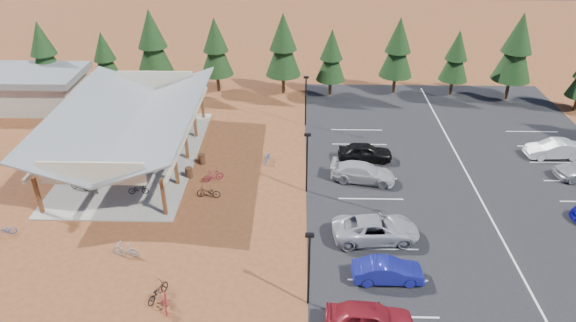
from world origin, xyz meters
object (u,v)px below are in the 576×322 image
(bike_14, at_px, (267,158))
(car_2, at_px, (376,229))
(bike_0, at_px, (79,185))
(bike_7, at_px, (166,121))
(lamp_post_1, at_px, (307,159))
(bike_16, at_px, (208,192))
(bike_11, at_px, (165,302))
(bike_3, at_px, (113,129))
(bike_12, at_px, (158,291))
(car_9, at_px, (554,149))
(car_0, at_px, (369,318))
(car_1, at_px, (388,271))
(bike_6, at_px, (146,148))
(car_3, at_px, (363,172))
(bike_pavilion, at_px, (130,119))
(trash_bin_0, at_px, (189,173))
(bike_15, at_px, (213,175))
(trash_bin_1, at_px, (202,159))
(bike_2, at_px, (113,137))
(lamp_post_2, at_px, (306,98))
(bike_5, at_px, (163,162))
(bike_4, at_px, (138,189))
(bike_13, at_px, (126,249))
(lamp_post_0, at_px, (309,264))
(bike_1, at_px, (95,164))
(car_4, at_px, (365,152))
(outbuilding, at_px, (31,89))

(bike_14, xyz_separation_m, car_2, (8.06, -10.48, 0.44))
(bike_0, xyz_separation_m, bike_7, (4.23, 11.70, 0.09))
(lamp_post_1, bearing_deg, bike_16, -172.29)
(bike_7, xyz_separation_m, bike_16, (6.13, -12.41, -0.11))
(bike_11, xyz_separation_m, bike_14, (4.91, 17.20, -0.09))
(bike_11, bearing_deg, bike_3, 99.02)
(bike_12, height_order, car_9, car_9)
(bike_12, bearing_deg, bike_0, -28.54)
(car_0, relative_size, car_1, 1.11)
(bike_6, bearing_deg, car_0, -119.29)
(car_3, bearing_deg, bike_pavilion, 91.27)
(bike_16, bearing_deg, bike_pavilion, -124.94)
(trash_bin_0, relative_size, bike_15, 0.52)
(bike_0, height_order, bike_7, bike_7)
(trash_bin_1, distance_m, bike_6, 5.49)
(trash_bin_1, relative_size, bike_2, 0.58)
(car_3, bearing_deg, bike_14, 80.86)
(bike_2, relative_size, bike_7, 0.93)
(lamp_post_2, height_order, car_1, lamp_post_2)
(trash_bin_1, distance_m, bike_5, 3.26)
(bike_11, bearing_deg, bike_4, 96.66)
(trash_bin_0, height_order, car_3, car_3)
(bike_2, xyz_separation_m, bike_14, (14.60, -3.38, -0.08))
(bike_pavilion, relative_size, trash_bin_1, 21.56)
(bike_11, bearing_deg, car_9, 16.12)
(car_0, bearing_deg, bike_13, 72.30)
(lamp_post_2, bearing_deg, bike_0, -145.55)
(trash_bin_1, bearing_deg, lamp_post_0, -60.98)
(bike_1, height_order, car_0, car_0)
(bike_1, height_order, bike_14, bike_1)
(bike_2, xyz_separation_m, bike_12, (9.03, -19.74, -0.01))
(bike_1, distance_m, bike_2, 5.24)
(bike_0, height_order, bike_6, bike_6)
(bike_14, bearing_deg, bike_6, -176.49)
(lamp_post_0, distance_m, bike_5, 19.57)
(bike_2, distance_m, bike_14, 14.98)
(lamp_post_0, distance_m, lamp_post_2, 24.00)
(bike_11, relative_size, car_0, 0.35)
(lamp_post_0, relative_size, trash_bin_0, 5.71)
(bike_13, distance_m, bike_15, 10.40)
(lamp_post_0, xyz_separation_m, bike_5, (-12.09, 15.21, -2.33))
(bike_6, bearing_deg, bike_4, -151.41)
(car_4, bearing_deg, car_1, 178.45)
(bike_1, distance_m, car_3, 22.38)
(lamp_post_0, xyz_separation_m, bike_15, (-7.59, 13.40, -2.45))
(car_0, relative_size, car_4, 1.05)
(bike_11, bearing_deg, bike_16, 71.03)
(car_9, bearing_deg, bike_11, -61.09)
(lamp_post_0, height_order, bike_15, lamp_post_0)
(outbuilding, relative_size, car_9, 2.31)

